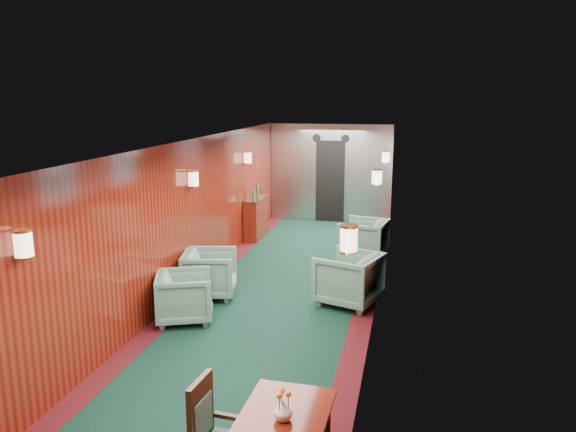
% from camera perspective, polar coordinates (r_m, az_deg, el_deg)
% --- Properties ---
extents(room, '(12.00, 12.10, 2.40)m').
position_cam_1_polar(room, '(8.05, -1.61, 1.81)').
color(room, black).
rests_on(room, ground).
extents(bulkhead, '(2.98, 0.17, 2.39)m').
position_cam_1_polar(bulkhead, '(13.86, 4.35, 4.33)').
color(bulkhead, '#B4B7BB').
rests_on(bulkhead, ground).
extents(windows_right, '(0.02, 8.60, 0.80)m').
position_cam_1_polar(windows_right, '(8.11, 9.08, 0.41)').
color(windows_right, '#B7BABE').
rests_on(windows_right, ground).
extents(wall_sconces, '(2.97, 7.97, 0.25)m').
position_cam_1_polar(wall_sconces, '(8.57, -0.70, 3.51)').
color(wall_sconces, beige).
rests_on(wall_sconces, ground).
extents(dining_table, '(0.69, 0.97, 0.71)m').
position_cam_1_polar(dining_table, '(4.60, -0.42, -20.70)').
color(dining_table, maroon).
rests_on(dining_table, ground).
extents(credenza, '(0.31, 0.99, 1.16)m').
position_cam_1_polar(credenza, '(12.29, -3.27, -0.15)').
color(credenza, maroon).
rests_on(credenza, ground).
extents(flower_vase, '(0.15, 0.15, 0.15)m').
position_cam_1_polar(flower_vase, '(4.43, -0.51, -19.18)').
color(flower_vase, silver).
rests_on(flower_vase, dining_table).
extents(armchair_left_near, '(0.98, 0.97, 0.70)m').
position_cam_1_polar(armchair_left_near, '(7.99, -10.47, -8.07)').
color(armchair_left_near, '#1F4A3F').
rests_on(armchair_left_near, ground).
extents(armchair_left_far, '(0.96, 0.94, 0.73)m').
position_cam_1_polar(armchair_left_far, '(8.85, -7.94, -5.81)').
color(armchair_left_far, '#1F4A3F').
rests_on(armchair_left_far, ground).
extents(armchair_right_near, '(1.10, 1.08, 0.79)m').
position_cam_1_polar(armchair_right_near, '(8.49, 6.18, -6.34)').
color(armchair_right_near, '#1F4A3F').
rests_on(armchair_right_near, ground).
extents(armchair_right_far, '(0.98, 0.96, 0.77)m').
position_cam_1_polar(armchair_right_far, '(10.82, 7.69, -2.34)').
color(armchair_right_far, '#1F4A3F').
rests_on(armchair_right_far, ground).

